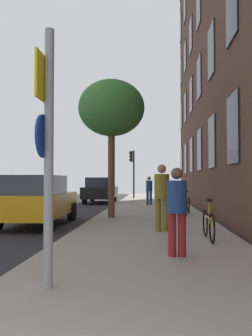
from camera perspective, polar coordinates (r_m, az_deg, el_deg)
ground_plane at (r=16.52m, az=-8.24°, el=-7.04°), size 41.80×41.80×0.00m
road_asphalt at (r=17.09m, az=-15.18°, el=-6.80°), size 7.00×38.00×0.01m
sidewalk at (r=16.13m, az=4.09°, el=-6.96°), size 4.20×38.00×0.12m
building_facade at (r=17.60m, az=13.32°, el=24.49°), size 0.56×27.00×18.55m
sign_post at (r=4.70m, az=-12.50°, el=4.15°), size 0.16×0.60×3.32m
traffic_light at (r=26.99m, az=1.03°, el=0.42°), size 0.43×0.24×3.58m
tree_near at (r=13.28m, az=-2.34°, el=9.39°), size 2.43×2.43×5.04m
bicycle_0 at (r=8.44m, az=13.04°, el=-8.65°), size 0.42×1.66×0.94m
bicycle_1 at (r=14.25m, az=9.78°, el=-5.87°), size 0.50×1.67×0.95m
bicycle_2 at (r=16.93m, az=8.93°, el=-5.25°), size 0.42×1.62×0.95m
pedestrian_0 at (r=6.49m, az=8.13°, el=-5.96°), size 0.48×0.48×1.59m
pedestrian_1 at (r=9.60m, az=5.74°, el=-3.98°), size 0.42×0.42×1.78m
pedestrian_2 at (r=19.43m, az=3.72°, el=-3.31°), size 0.48×0.48×1.55m
car_0 at (r=12.02m, az=-13.86°, el=-4.91°), size 1.88×4.37×1.62m
car_1 at (r=23.08m, az=-4.09°, el=-3.49°), size 1.84×4.46×1.62m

